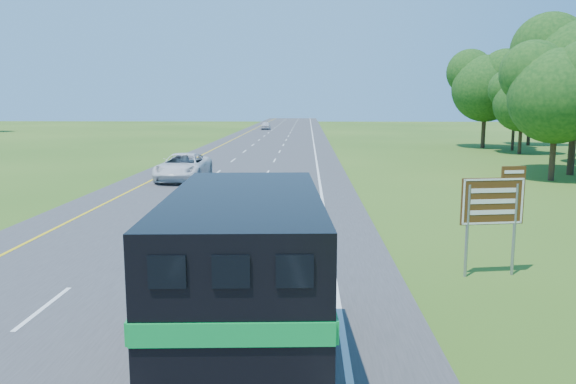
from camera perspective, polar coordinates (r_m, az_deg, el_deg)
name	(u,v)px	position (r m, az deg, el deg)	size (l,w,h in m)	color
road	(257,157)	(52.55, -3.17, 3.55)	(15.00, 260.00, 0.04)	#38383A
lane_markings	(257,157)	(52.55, -3.17, 3.58)	(11.15, 260.00, 0.01)	yellow
horse_truck	(248,277)	(10.38, -4.13, -8.62)	(2.91, 8.11, 3.54)	black
white_suv	(183,167)	(37.46, -10.59, 2.54)	(2.88, 6.24, 1.74)	silver
far_car	(266,126)	(106.18, -2.29, 6.76)	(1.73, 4.30, 1.46)	silver
exit_sign	(494,205)	(17.38, 20.15, -1.29)	(1.91, 0.37, 3.26)	gray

